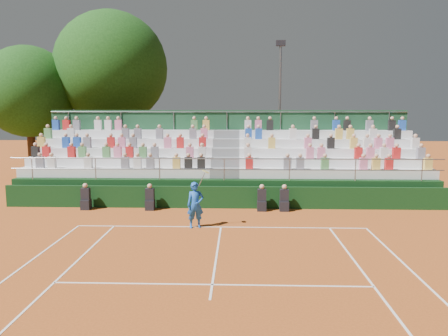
{
  "coord_description": "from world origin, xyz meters",
  "views": [
    {
      "loc": [
        0.66,
        -16.15,
        4.48
      ],
      "look_at": [
        0.0,
        3.5,
        1.8
      ],
      "focal_mm": 35.0,
      "sensor_mm": 36.0,
      "label": 1
    }
  ],
  "objects_px": {
    "tree_east": "(111,68)",
    "tennis_player": "(195,205)",
    "tree_west": "(28,92)",
    "floodlight_mast": "(280,100)"
  },
  "relations": [
    {
      "from": "floodlight_mast",
      "to": "tree_west",
      "type": "bearing_deg",
      "value": -179.15
    },
    {
      "from": "tree_west",
      "to": "tennis_player",
      "type": "bearing_deg",
      "value": -45.21
    },
    {
      "from": "tree_east",
      "to": "tennis_player",
      "type": "bearing_deg",
      "value": -62.93
    },
    {
      "from": "tree_east",
      "to": "floodlight_mast",
      "type": "height_order",
      "value": "tree_east"
    },
    {
      "from": "tree_west",
      "to": "tree_east",
      "type": "relative_size",
      "value": 0.78
    },
    {
      "from": "tree_west",
      "to": "tree_east",
      "type": "distance_m",
      "value": 5.5
    },
    {
      "from": "tennis_player",
      "to": "tree_east",
      "type": "bearing_deg",
      "value": 117.07
    },
    {
      "from": "tree_west",
      "to": "floodlight_mast",
      "type": "bearing_deg",
      "value": 0.85
    },
    {
      "from": "tennis_player",
      "to": "tree_west",
      "type": "height_order",
      "value": "tree_west"
    },
    {
      "from": "tennis_player",
      "to": "floodlight_mast",
      "type": "height_order",
      "value": "floodlight_mast"
    }
  ]
}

